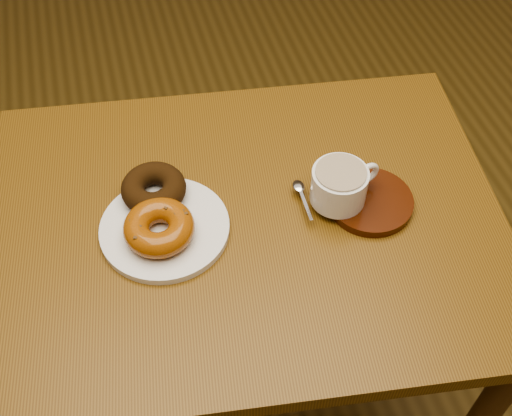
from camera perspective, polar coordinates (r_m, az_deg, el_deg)
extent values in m
plane|color=brown|center=(1.87, -11.84, -10.32)|extent=(6.00, 6.00, 0.00)
cube|color=brown|center=(1.05, -1.05, -1.46)|extent=(0.92, 0.74, 0.03)
cylinder|color=#432A13|center=(1.56, -16.10, -3.92)|extent=(0.05, 0.05, 0.76)
cylinder|color=#432A13|center=(1.60, 11.61, -1.03)|extent=(0.05, 0.05, 0.76)
cylinder|color=white|center=(1.03, -8.11, -1.79)|extent=(0.27, 0.27, 0.01)
torus|color=black|center=(1.05, -9.09, 1.74)|extent=(0.11, 0.11, 0.04)
torus|color=#964F10|center=(1.00, -8.62, -1.72)|extent=(0.13, 0.13, 0.04)
cube|color=#462F17|center=(0.99, -6.74, -0.69)|extent=(0.01, 0.00, 0.00)
cube|color=#462F17|center=(0.99, -7.01, -0.16)|extent=(0.01, 0.01, 0.00)
cube|color=#462F17|center=(1.00, -7.51, 0.23)|extent=(0.01, 0.01, 0.00)
cube|color=#462F17|center=(1.01, -8.16, 0.44)|extent=(0.01, 0.01, 0.00)
cube|color=#462F17|center=(1.01, -8.89, 0.44)|extent=(0.01, 0.01, 0.00)
cube|color=#462F17|center=(1.01, -9.59, 0.25)|extent=(0.01, 0.01, 0.00)
cube|color=#462F17|center=(1.00, -10.19, -0.13)|extent=(0.01, 0.01, 0.00)
cube|color=#462F17|center=(1.00, -10.59, -0.64)|extent=(0.01, 0.01, 0.00)
cube|color=#462F17|center=(0.99, -10.76, -1.22)|extent=(0.01, 0.01, 0.00)
cube|color=#462F17|center=(0.98, -10.65, -1.79)|extent=(0.01, 0.01, 0.00)
cube|color=#462F17|center=(0.97, -10.28, -2.28)|extent=(0.01, 0.01, 0.00)
cube|color=#462F17|center=(0.97, -9.69, -2.61)|extent=(0.01, 0.01, 0.00)
cube|color=#462F17|center=(0.96, -8.97, -2.73)|extent=(0.01, 0.01, 0.00)
cube|color=#462F17|center=(0.96, -8.21, -2.63)|extent=(0.01, 0.01, 0.00)
cube|color=#462F17|center=(0.97, -7.52, -2.32)|extent=(0.01, 0.01, 0.00)
cube|color=#462F17|center=(0.97, -7.01, -1.85)|extent=(0.01, 0.01, 0.00)
cube|color=#462F17|center=(0.98, -6.74, -1.27)|extent=(0.01, 0.01, 0.00)
cylinder|color=#3B1608|center=(1.07, 10.10, 0.58)|extent=(0.19, 0.19, 0.02)
cylinder|color=white|center=(1.03, 7.39, 1.98)|extent=(0.09, 0.09, 0.06)
cylinder|color=brown|center=(1.01, 7.56, 3.17)|extent=(0.08, 0.08, 0.00)
torus|color=white|center=(1.06, 9.87, 3.05)|extent=(0.04, 0.02, 0.04)
ellipsoid|color=silver|center=(1.06, 3.80, 1.97)|extent=(0.02, 0.03, 0.01)
cube|color=silver|center=(1.04, 4.40, 0.38)|extent=(0.01, 0.07, 0.00)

